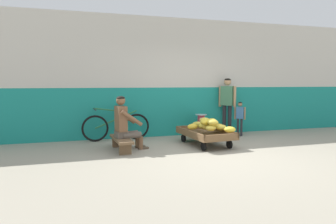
{
  "coord_description": "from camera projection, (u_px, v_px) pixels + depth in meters",
  "views": [
    {
      "loc": [
        -2.62,
        -5.2,
        1.42
      ],
      "look_at": [
        -0.62,
        1.38,
        0.75
      ],
      "focal_mm": 32.59,
      "sensor_mm": 36.0,
      "label": 1
    }
  ],
  "objects": [
    {
      "name": "ground_plane",
      "position": [
        220.0,
        157.0,
        5.85
      ],
      "size": [
        80.0,
        80.0,
        0.0
      ],
      "primitive_type": "plane",
      "color": "gray"
    },
    {
      "name": "back_wall",
      "position": [
        177.0,
        78.0,
        8.2
      ],
      "size": [
        16.0,
        0.3,
        3.09
      ],
      "color": "#19847A",
      "rests_on": "ground"
    },
    {
      "name": "banana_cart",
      "position": [
        205.0,
        135.0,
        6.91
      ],
      "size": [
        0.95,
        1.5,
        0.36
      ],
      "color": "brown",
      "rests_on": "ground"
    },
    {
      "name": "banana_pile",
      "position": [
        210.0,
        125.0,
        6.84
      ],
      "size": [
        0.88,
        1.18,
        0.26
      ],
      "color": "gold",
      "rests_on": "banana_cart"
    },
    {
      "name": "low_bench",
      "position": [
        121.0,
        141.0,
        6.36
      ],
      "size": [
        0.36,
        1.12,
        0.27
      ],
      "color": "brown",
      "rests_on": "ground"
    },
    {
      "name": "vendor_seated",
      "position": [
        125.0,
        123.0,
        6.36
      ],
      "size": [
        0.72,
        0.55,
        1.14
      ],
      "color": "brown",
      "rests_on": "ground"
    },
    {
      "name": "plastic_crate",
      "position": [
        201.0,
        131.0,
        7.96
      ],
      "size": [
        0.36,
        0.28,
        0.3
      ],
      "color": "gold",
      "rests_on": "ground"
    },
    {
      "name": "weighing_scale",
      "position": [
        201.0,
        120.0,
        7.93
      ],
      "size": [
        0.3,
        0.3,
        0.29
      ],
      "color": "#28282D",
      "rests_on": "plastic_crate"
    },
    {
      "name": "bicycle_near_left",
      "position": [
        116.0,
        126.0,
        7.47
      ],
      "size": [
        1.66,
        0.48,
        0.86
      ],
      "color": "black",
      "rests_on": "ground"
    },
    {
      "name": "customer_adult",
      "position": [
        227.0,
        100.0,
        8.28
      ],
      "size": [
        0.36,
        0.39,
        1.53
      ],
      "color": "#232328",
      "rests_on": "ground"
    },
    {
      "name": "customer_child",
      "position": [
        240.0,
        115.0,
        8.04
      ],
      "size": [
        0.24,
        0.2,
        0.91
      ],
      "color": "#232328",
      "rests_on": "ground"
    }
  ]
}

